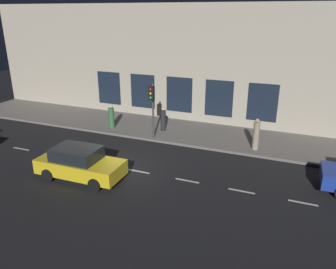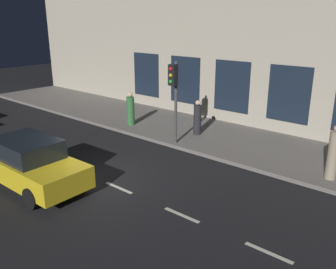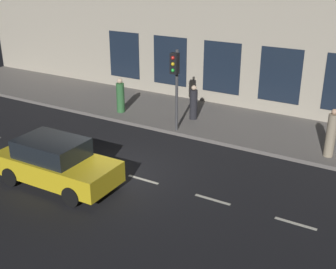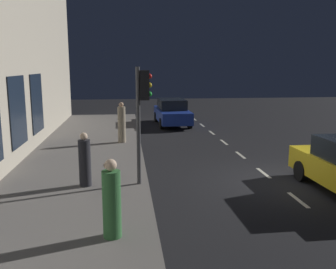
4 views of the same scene
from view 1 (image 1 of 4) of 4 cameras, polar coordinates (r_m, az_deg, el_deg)
ground_plane at (r=17.47m, az=-7.96°, el=-5.73°), size 60.00×60.00×0.00m
sidewalk at (r=22.61m, az=-0.10°, el=0.86°), size 4.50×32.00×0.15m
building_facade at (r=23.96m, az=2.27°, el=11.84°), size 0.65×32.00×8.18m
lane_centre_line at (r=17.03m, az=-5.02°, el=-6.32°), size 0.12×27.20×0.01m
traffic_light at (r=20.09m, az=-2.75°, el=5.88°), size 0.46×0.32×3.44m
parked_car_0 at (r=16.54m, az=-14.92°, el=-4.80°), size 1.91×4.23×1.58m
pedestrian_0 at (r=22.82m, az=-9.68°, el=2.95°), size 0.40×0.40×1.65m
pedestrian_1 at (r=22.06m, az=-0.84°, el=2.55°), size 0.42×0.42×1.58m
pedestrian_2 at (r=19.57m, az=14.86°, el=-0.11°), size 0.40×0.40×1.84m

